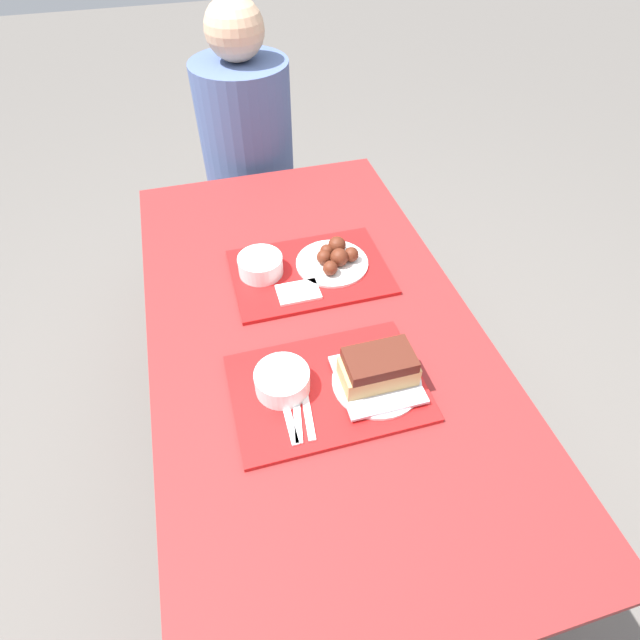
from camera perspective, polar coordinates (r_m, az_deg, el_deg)
ground_plane at (r=1.87m, az=-0.58°, el=-15.70°), size 12.00×12.00×0.00m
picnic_table at (r=1.35m, az=-0.77°, el=-3.25°), size 0.83×1.54×0.72m
picnic_bench_far at (r=2.24m, az=-7.41°, el=11.82°), size 0.79×0.28×0.48m
tray_near at (r=1.15m, az=0.90°, el=-7.76°), size 0.44×0.30×0.01m
tray_far at (r=1.42m, az=-1.16°, el=5.50°), size 0.44×0.30×0.01m
bowl_coleslaw_near at (r=1.12m, az=-4.34°, el=-6.84°), size 0.12×0.12×0.05m
brisket_sandwich_plate at (r=1.13m, az=6.64°, el=-5.91°), size 0.20×0.20×0.09m
plastic_fork_near at (r=1.11m, az=-2.66°, el=-10.10°), size 0.05×0.17×0.00m
plastic_knife_near at (r=1.11m, az=-1.54°, el=-9.86°), size 0.03×0.17×0.00m
plastic_spoon_near at (r=1.10m, az=-3.79°, el=-10.35°), size 0.02×0.17×0.00m
bowl_coleslaw_far at (r=1.40m, az=-6.83°, el=6.35°), size 0.12×0.12×0.05m
wings_plate_far at (r=1.43m, az=1.66°, el=7.13°), size 0.21×0.21×0.06m
napkin_far at (r=1.34m, az=-2.49°, el=3.22°), size 0.11×0.08×0.01m
person_seated_across at (r=2.04m, az=-8.41°, el=20.99°), size 0.35×0.35×0.75m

